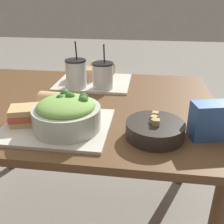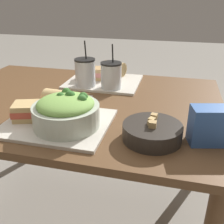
# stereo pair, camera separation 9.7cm
# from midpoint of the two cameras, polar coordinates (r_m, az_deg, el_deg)

# --- Properties ---
(ground_plane) EXTENTS (12.00, 12.00, 0.00)m
(ground_plane) POSITION_cam_midpoint_polar(r_m,az_deg,el_deg) (1.64, -4.57, -21.58)
(ground_plane) COLOR gray
(dining_table) EXTENTS (1.32, 0.93, 0.73)m
(dining_table) POSITION_cam_midpoint_polar(r_m,az_deg,el_deg) (1.26, -5.54, -1.22)
(dining_table) COLOR brown
(dining_table) RESTS_ON ground_plane
(tray_near) EXTENTS (0.39, 0.32, 0.01)m
(tray_near) POSITION_cam_midpoint_polar(r_m,az_deg,el_deg) (1.00, -9.00, -2.44)
(tray_near) COLOR beige
(tray_near) RESTS_ON dining_table
(tray_far) EXTENTS (0.39, 0.32, 0.01)m
(tray_far) POSITION_cam_midpoint_polar(r_m,az_deg,el_deg) (1.44, 0.14, 6.58)
(tray_far) COLOR beige
(tray_far) RESTS_ON dining_table
(salad_bowl) EXTENTS (0.24, 0.24, 0.13)m
(salad_bowl) POSITION_cam_midpoint_polar(r_m,az_deg,el_deg) (0.94, -7.03, 0.14)
(salad_bowl) COLOR beige
(salad_bowl) RESTS_ON tray_near
(soup_bowl) EXTENTS (0.20, 0.20, 0.08)m
(soup_bowl) POSITION_cam_midpoint_polar(r_m,az_deg,el_deg) (0.90, 11.83, -4.22)
(soup_bowl) COLOR #2D2823
(soup_bowl) RESTS_ON dining_table
(sandwich_near) EXTENTS (0.15, 0.13, 0.06)m
(sandwich_near) POSITION_cam_midpoint_polar(r_m,az_deg,el_deg) (1.02, -14.71, 0.14)
(sandwich_near) COLOR tan
(sandwich_near) RESTS_ON tray_near
(baguette_near) EXTENTS (0.14, 0.09, 0.08)m
(baguette_near) POSITION_cam_midpoint_polar(r_m,az_deg,el_deg) (1.09, -8.65, 2.62)
(baguette_near) COLOR tan
(baguette_near) RESTS_ON tray_near
(sandwich_far) EXTENTS (0.15, 0.11, 0.06)m
(sandwich_far) POSITION_cam_midpoint_polar(r_m,az_deg,el_deg) (1.46, -2.43, 8.40)
(sandwich_far) COLOR tan
(sandwich_far) RESTS_ON tray_far
(baguette_far) EXTENTS (0.14, 0.12, 0.08)m
(baguette_far) POSITION_cam_midpoint_polar(r_m,az_deg,el_deg) (1.53, 2.35, 9.43)
(baguette_far) COLOR tan
(baguette_far) RESTS_ON tray_far
(drink_cup_dark) EXTENTS (0.10, 0.10, 0.23)m
(drink_cup_dark) POSITION_cam_midpoint_polar(r_m,az_deg,el_deg) (1.34, -3.77, 8.36)
(drink_cup_dark) COLOR silver
(drink_cup_dark) RESTS_ON tray_far
(drink_cup_red) EXTENTS (0.10, 0.10, 0.22)m
(drink_cup_red) POSITION_cam_midpoint_polar(r_m,az_deg,el_deg) (1.31, 1.95, 7.77)
(drink_cup_red) COLOR silver
(drink_cup_red) RESTS_ON tray_far
(chip_bag) EXTENTS (0.17, 0.11, 0.13)m
(chip_bag) POSITION_cam_midpoint_polar(r_m,az_deg,el_deg) (0.92, 24.27, -2.82)
(chip_bag) COLOR #335BA3
(chip_bag) RESTS_ON dining_table
(napkin_folded) EXTENTS (0.14, 0.10, 0.00)m
(napkin_folded) POSITION_cam_midpoint_polar(r_m,az_deg,el_deg) (1.23, -5.87, 2.91)
(napkin_folded) COLOR white
(napkin_folded) RESTS_ON dining_table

